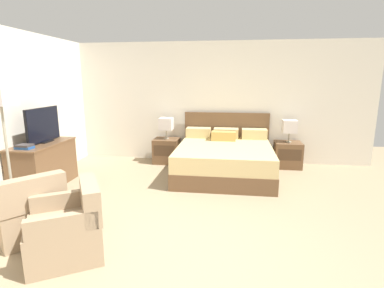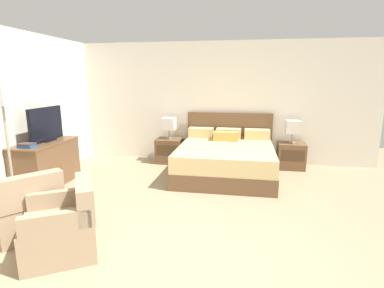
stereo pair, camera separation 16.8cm
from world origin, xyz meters
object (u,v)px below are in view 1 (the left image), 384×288
object	(u,v)px
floor_lamp	(1,103)
bed	(224,158)
table_lamp_left	(166,124)
nightstand_right	(288,155)
book_blue_cover	(24,145)
armchair_by_window	(29,212)
book_red_cover	(24,148)
nightstand_left	(167,151)
table_lamp_right	(290,127)
armchair_companion	(69,229)
tv	(43,126)
dresser	(44,164)

from	to	relation	value
floor_lamp	bed	bearing A→B (deg)	38.38
table_lamp_left	floor_lamp	xyz separation A→B (m)	(-1.44, -2.80, 0.64)
nightstand_right	book_blue_cover	size ratio (longest dim) A/B	2.40
nightstand_right	armchair_by_window	bearing A→B (deg)	-136.31
table_lamp_left	book_red_cover	bearing A→B (deg)	-127.90
bed	table_lamp_left	distance (m)	1.52
book_blue_cover	nightstand_left	bearing A→B (deg)	52.12
table_lamp_right	floor_lamp	bearing A→B (deg)	-144.78
armchair_by_window	floor_lamp	world-z (taller)	floor_lamp
bed	floor_lamp	xyz separation A→B (m)	(-2.71, -2.14, 1.17)
armchair_by_window	table_lamp_left	bearing A→B (deg)	74.95
armchair_companion	armchair_by_window	bearing A→B (deg)	154.49
bed	table_lamp_right	bearing A→B (deg)	27.59
tv	book_blue_cover	xyz separation A→B (m)	(0.01, -0.50, -0.22)
nightstand_right	table_lamp_left	world-z (taller)	table_lamp_left
table_lamp_left	armchair_by_window	bearing A→B (deg)	-105.05
bed	table_lamp_right	world-z (taller)	bed
bed	tv	size ratio (longest dim) A/B	2.34
nightstand_right	table_lamp_left	distance (m)	2.60
bed	armchair_by_window	bearing A→B (deg)	-129.53
book_blue_cover	floor_lamp	distance (m)	0.96
nightstand_right	armchair_companion	size ratio (longest dim) A/B	0.56
book_red_cover	armchair_by_window	distance (m)	1.44
nightstand_left	tv	xyz separation A→B (m)	(-1.69, -1.66, 0.77)
table_lamp_right	book_red_cover	world-z (taller)	table_lamp_right
book_red_cover	armchair_companion	bearing A→B (deg)	-43.65
table_lamp_left	bed	bearing A→B (deg)	-27.60
tv	book_blue_cover	bearing A→B (deg)	-89.14
bed	tv	distance (m)	3.20
book_red_cover	book_blue_cover	size ratio (longest dim) A/B	1.12
nightstand_right	book_red_cover	size ratio (longest dim) A/B	2.15
tv	floor_lamp	xyz separation A→B (m)	(0.25, -1.14, 0.46)
nightstand_right	floor_lamp	xyz separation A→B (m)	(-3.97, -2.80, 1.22)
table_lamp_right	armchair_by_window	distance (m)	4.75
nightstand_left	table_lamp_right	xyz separation A→B (m)	(2.53, 0.00, 0.58)
floor_lamp	tv	bearing A→B (deg)	102.49
book_blue_cover	floor_lamp	bearing A→B (deg)	-68.96
table_lamp_left	book_blue_cover	world-z (taller)	table_lamp_left
table_lamp_left	armchair_by_window	distance (m)	3.42
bed	table_lamp_right	distance (m)	1.52
dresser	book_blue_cover	world-z (taller)	book_blue_cover
tv	floor_lamp	world-z (taller)	floor_lamp
table_lamp_left	book_blue_cover	size ratio (longest dim) A/B	2.05
table_lamp_left	book_red_cover	world-z (taller)	table_lamp_left
book_blue_cover	armchair_by_window	world-z (taller)	book_blue_cover
bed	table_lamp_right	size ratio (longest dim) A/B	4.33
dresser	floor_lamp	xyz separation A→B (m)	(0.26, -1.06, 1.10)
nightstand_left	book_blue_cover	xyz separation A→B (m)	(-1.68, -2.17, 0.54)
dresser	floor_lamp	bearing A→B (deg)	-76.43
book_red_cover	floor_lamp	distance (m)	0.99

